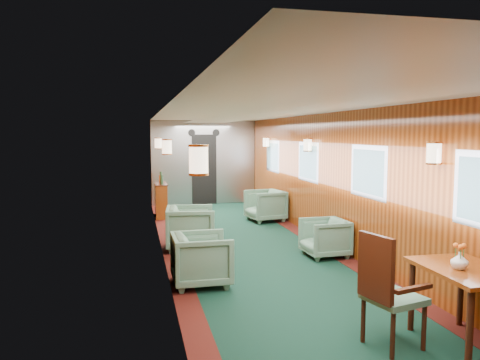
{
  "coord_description": "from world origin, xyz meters",
  "views": [
    {
      "loc": [
        -1.92,
        -7.41,
        2.02
      ],
      "look_at": [
        0.0,
        1.15,
        1.15
      ],
      "focal_mm": 35.0,
      "sensor_mm": 36.0,
      "label": 1
    }
  ],
  "objects_px": {
    "armchair_left_near": "(202,259)",
    "credenza": "(161,200)",
    "side_chair": "(386,287)",
    "armchair_right_far": "(265,205)",
    "dining_table": "(466,281)",
    "armchair_left_far": "(191,228)",
    "armchair_right_near": "(325,238)"
  },
  "relations": [
    {
      "from": "side_chair",
      "to": "armchair_left_near",
      "type": "height_order",
      "value": "side_chair"
    },
    {
      "from": "armchair_left_far",
      "to": "credenza",
      "type": "bearing_deg",
      "value": 12.25
    },
    {
      "from": "side_chair",
      "to": "armchair_left_near",
      "type": "bearing_deg",
      "value": 108.61
    },
    {
      "from": "armchair_right_near",
      "to": "armchair_right_far",
      "type": "relative_size",
      "value": 0.87
    },
    {
      "from": "armchair_left_near",
      "to": "credenza",
      "type": "bearing_deg",
      "value": 1.93
    },
    {
      "from": "credenza",
      "to": "armchair_right_near",
      "type": "distance_m",
      "value": 4.95
    },
    {
      "from": "credenza",
      "to": "armchair_right_far",
      "type": "distance_m",
      "value": 2.56
    },
    {
      "from": "dining_table",
      "to": "side_chair",
      "type": "distance_m",
      "value": 0.77
    },
    {
      "from": "armchair_left_near",
      "to": "armchair_left_far",
      "type": "xyz_separation_m",
      "value": [
        0.09,
        1.99,
        0.03
      ]
    },
    {
      "from": "credenza",
      "to": "armchair_right_far",
      "type": "bearing_deg",
      "value": -24.21
    },
    {
      "from": "armchair_left_near",
      "to": "armchair_left_far",
      "type": "distance_m",
      "value": 1.99
    },
    {
      "from": "side_chair",
      "to": "credenza",
      "type": "xyz_separation_m",
      "value": [
        -1.68,
        7.54,
        -0.17
      ]
    },
    {
      "from": "side_chair",
      "to": "armchair_right_near",
      "type": "relative_size",
      "value": 1.6
    },
    {
      "from": "credenza",
      "to": "armchair_left_far",
      "type": "xyz_separation_m",
      "value": [
        0.34,
        -3.32,
        -0.05
      ]
    },
    {
      "from": "armchair_right_near",
      "to": "credenza",
      "type": "bearing_deg",
      "value": -153.0
    },
    {
      "from": "armchair_left_far",
      "to": "armchair_right_far",
      "type": "distance_m",
      "value": 3.02
    },
    {
      "from": "side_chair",
      "to": "armchair_left_far",
      "type": "bearing_deg",
      "value": 93.7
    },
    {
      "from": "armchair_left_far",
      "to": "dining_table",
      "type": "bearing_deg",
      "value": -147.85
    },
    {
      "from": "dining_table",
      "to": "credenza",
      "type": "xyz_separation_m",
      "value": [
        -2.44,
        7.66,
        -0.21
      ]
    },
    {
      "from": "armchair_left_near",
      "to": "armchair_right_near",
      "type": "distance_m",
      "value": 2.4
    },
    {
      "from": "side_chair",
      "to": "armchair_right_near",
      "type": "bearing_deg",
      "value": 62.95
    },
    {
      "from": "armchair_left_near",
      "to": "armchair_right_near",
      "type": "height_order",
      "value": "armchair_left_near"
    },
    {
      "from": "armchair_left_far",
      "to": "armchair_left_near",
      "type": "bearing_deg",
      "value": -176.09
    },
    {
      "from": "armchair_left_far",
      "to": "armchair_right_far",
      "type": "height_order",
      "value": "armchair_left_far"
    },
    {
      "from": "credenza",
      "to": "armchair_left_near",
      "type": "height_order",
      "value": "credenza"
    },
    {
      "from": "dining_table",
      "to": "armchair_left_near",
      "type": "bearing_deg",
      "value": 133.78
    },
    {
      "from": "credenza",
      "to": "armchair_right_far",
      "type": "height_order",
      "value": "credenza"
    },
    {
      "from": "side_chair",
      "to": "credenza",
      "type": "relative_size",
      "value": 1.0
    },
    {
      "from": "dining_table",
      "to": "armchair_left_far",
      "type": "distance_m",
      "value": 4.83
    },
    {
      "from": "side_chair",
      "to": "armchair_right_far",
      "type": "relative_size",
      "value": 1.38
    },
    {
      "from": "side_chair",
      "to": "armchair_left_far",
      "type": "relative_size",
      "value": 1.32
    },
    {
      "from": "side_chair",
      "to": "armchair_left_near",
      "type": "xyz_separation_m",
      "value": [
        -1.42,
        2.23,
        -0.25
      ]
    }
  ]
}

